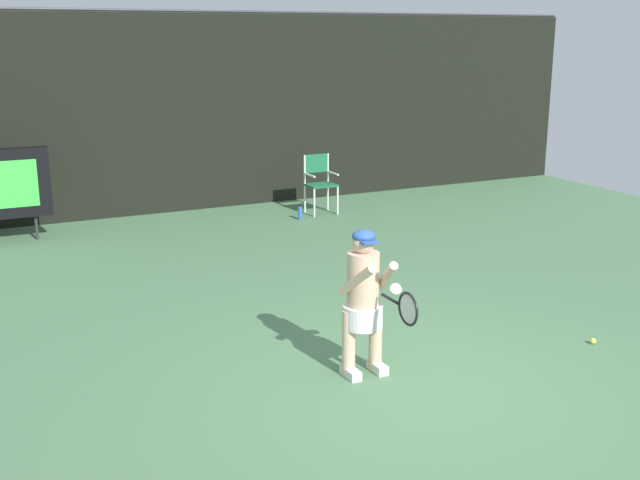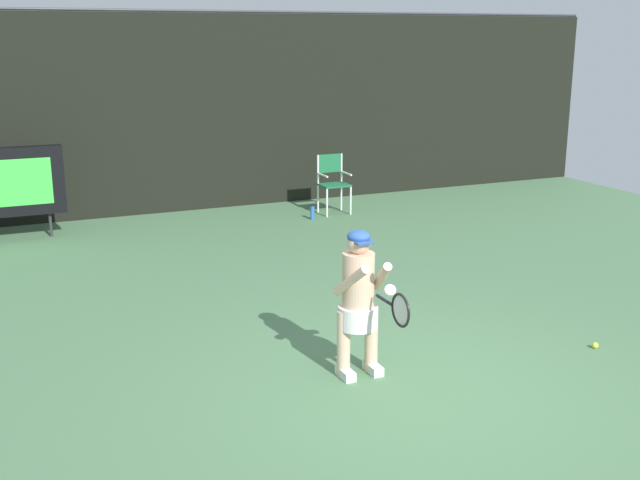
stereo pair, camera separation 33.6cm
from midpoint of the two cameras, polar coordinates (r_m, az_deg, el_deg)
name	(u,v)px [view 1 (the left image)]	position (r m, az deg, el deg)	size (l,w,h in m)	color
ground	(435,399)	(7.33, 7.06, -11.47)	(18.00, 22.00, 0.03)	#507B53
backdrop_screen	(168,114)	(14.68, -11.73, 8.98)	(18.00, 0.12, 3.66)	black
umpire_chair	(320,180)	(14.43, -0.70, 4.41)	(0.52, 0.44, 1.08)	white
water_bottle	(300,213)	(13.98, -2.16, 1.99)	(0.07, 0.07, 0.27)	blue
tennis_player	(364,298)	(7.47, 1.92, -4.24)	(0.53, 0.60, 1.45)	white
tennis_racket	(407,308)	(6.98, 4.99, -5.01)	(0.03, 0.60, 0.31)	black
tennis_ball_loose	(593,341)	(8.87, 18.33, -7.04)	(0.07, 0.07, 0.07)	#CCDB3D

